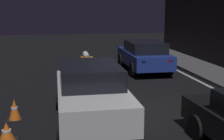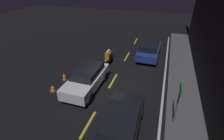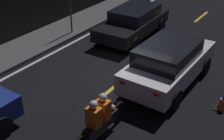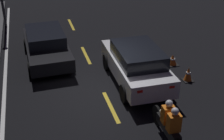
% 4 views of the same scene
% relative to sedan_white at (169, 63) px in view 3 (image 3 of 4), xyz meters
% --- Properties ---
extents(ground_plane, '(56.00, 56.00, 0.00)m').
position_rel_sedan_white_xyz_m(ground_plane, '(-0.44, 1.43, -0.84)').
color(ground_plane, black).
extents(raised_curb, '(28.00, 2.07, 0.13)m').
position_rel_sedan_white_xyz_m(raised_curb, '(-0.44, 6.39, -0.77)').
color(raised_curb, '#4C4C4F').
rests_on(raised_curb, ground).
extents(lane_dash_c, '(2.00, 0.14, 0.01)m').
position_rel_sedan_white_xyz_m(lane_dash_c, '(-1.44, 1.43, -0.83)').
color(lane_dash_c, gold).
rests_on(lane_dash_c, ground).
extents(lane_dash_d, '(2.00, 0.14, 0.01)m').
position_rel_sedan_white_xyz_m(lane_dash_d, '(3.06, 1.43, -0.83)').
color(lane_dash_d, gold).
rests_on(lane_dash_d, ground).
extents(lane_dash_e, '(2.00, 0.14, 0.01)m').
position_rel_sedan_white_xyz_m(lane_dash_e, '(7.56, 1.43, -0.83)').
color(lane_dash_e, gold).
rests_on(lane_dash_e, ground).
extents(lane_solid_kerb, '(25.20, 0.14, 0.01)m').
position_rel_sedan_white_xyz_m(lane_solid_kerb, '(-0.44, 5.11, -0.83)').
color(lane_solid_kerb, silver).
rests_on(lane_solid_kerb, ground).
extents(sedan_white, '(4.29, 1.95, 1.57)m').
position_rel_sedan_white_xyz_m(sedan_white, '(0.00, 0.00, 0.00)').
color(sedan_white, silver).
rests_on(sedan_white, ground).
extents(van_black, '(4.46, 2.03, 1.36)m').
position_rel_sedan_white_xyz_m(van_black, '(3.12, 3.23, -0.11)').
color(van_black, black).
rests_on(van_black, ground).
extents(motorcycle, '(2.38, 0.37, 1.41)m').
position_rel_sedan_white_xyz_m(motorcycle, '(-3.72, 0.27, -0.18)').
color(motorcycle, black).
rests_on(motorcycle, ground).
extents(traffic_cone_near, '(0.42, 0.42, 0.61)m').
position_rel_sedan_white_xyz_m(traffic_cone_near, '(-0.46, -2.09, -0.54)').
color(traffic_cone_near, black).
rests_on(traffic_cone_near, ground).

